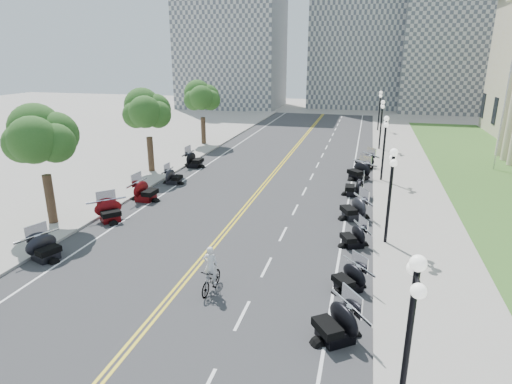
# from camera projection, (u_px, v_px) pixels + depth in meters

# --- Properties ---
(ground) EXTENTS (160.00, 160.00, 0.00)m
(ground) POSITION_uv_depth(u_px,v_px,m) (202.00, 259.00, 20.66)
(ground) COLOR gray
(road) EXTENTS (16.00, 90.00, 0.01)m
(road) POSITION_uv_depth(u_px,v_px,m) (255.00, 196.00, 29.87)
(road) COLOR #333335
(road) RESTS_ON ground
(centerline_yellow_a) EXTENTS (0.12, 90.00, 0.00)m
(centerline_yellow_a) POSITION_uv_depth(u_px,v_px,m) (253.00, 196.00, 29.90)
(centerline_yellow_a) COLOR yellow
(centerline_yellow_a) RESTS_ON road
(centerline_yellow_b) EXTENTS (0.12, 90.00, 0.00)m
(centerline_yellow_b) POSITION_uv_depth(u_px,v_px,m) (256.00, 196.00, 29.84)
(centerline_yellow_b) COLOR yellow
(centerline_yellow_b) RESTS_ON road
(edge_line_north) EXTENTS (0.12, 90.00, 0.00)m
(edge_line_north) POSITION_uv_depth(u_px,v_px,m) (348.00, 204.00, 28.33)
(edge_line_north) COLOR white
(edge_line_north) RESTS_ON road
(edge_line_south) EXTENTS (0.12, 90.00, 0.00)m
(edge_line_south) POSITION_uv_depth(u_px,v_px,m) (171.00, 189.00, 31.40)
(edge_line_south) COLOR white
(edge_line_south) RESTS_ON road
(lane_dash_5) EXTENTS (0.12, 2.00, 0.00)m
(lane_dash_5) POSITION_uv_depth(u_px,v_px,m) (242.00, 315.00, 16.20)
(lane_dash_5) COLOR white
(lane_dash_5) RESTS_ON road
(lane_dash_6) EXTENTS (0.12, 2.00, 0.00)m
(lane_dash_6) POSITION_uv_depth(u_px,v_px,m) (266.00, 267.00, 19.89)
(lane_dash_6) COLOR white
(lane_dash_6) RESTS_ON road
(lane_dash_7) EXTENTS (0.12, 2.00, 0.00)m
(lane_dash_7) POSITION_uv_depth(u_px,v_px,m) (283.00, 234.00, 23.57)
(lane_dash_7) COLOR white
(lane_dash_7) RESTS_ON road
(lane_dash_8) EXTENTS (0.12, 2.00, 0.00)m
(lane_dash_8) POSITION_uv_depth(u_px,v_px,m) (295.00, 210.00, 27.26)
(lane_dash_8) COLOR white
(lane_dash_8) RESTS_ON road
(lane_dash_9) EXTENTS (0.12, 2.00, 0.00)m
(lane_dash_9) POSITION_uv_depth(u_px,v_px,m) (304.00, 191.00, 30.94)
(lane_dash_9) COLOR white
(lane_dash_9) RESTS_ON road
(lane_dash_10) EXTENTS (0.12, 2.00, 0.00)m
(lane_dash_10) POSITION_uv_depth(u_px,v_px,m) (312.00, 177.00, 34.63)
(lane_dash_10) COLOR white
(lane_dash_10) RESTS_ON road
(lane_dash_11) EXTENTS (0.12, 2.00, 0.00)m
(lane_dash_11) POSITION_uv_depth(u_px,v_px,m) (318.00, 165.00, 38.31)
(lane_dash_11) COLOR white
(lane_dash_11) RESTS_ON road
(lane_dash_12) EXTENTS (0.12, 2.00, 0.00)m
(lane_dash_12) POSITION_uv_depth(u_px,v_px,m) (322.00, 155.00, 42.00)
(lane_dash_12) COLOR white
(lane_dash_12) RESTS_ON road
(lane_dash_13) EXTENTS (0.12, 2.00, 0.00)m
(lane_dash_13) POSITION_uv_depth(u_px,v_px,m) (326.00, 147.00, 45.68)
(lane_dash_13) COLOR white
(lane_dash_13) RESTS_ON road
(lane_dash_14) EXTENTS (0.12, 2.00, 0.00)m
(lane_dash_14) POSITION_uv_depth(u_px,v_px,m) (330.00, 140.00, 49.37)
(lane_dash_14) COLOR white
(lane_dash_14) RESTS_ON road
(lane_dash_15) EXTENTS (0.12, 2.00, 0.00)m
(lane_dash_15) POSITION_uv_depth(u_px,v_px,m) (333.00, 134.00, 53.05)
(lane_dash_15) COLOR white
(lane_dash_15) RESTS_ON road
(lane_dash_16) EXTENTS (0.12, 2.00, 0.00)m
(lane_dash_16) POSITION_uv_depth(u_px,v_px,m) (335.00, 129.00, 56.74)
(lane_dash_16) COLOR white
(lane_dash_16) RESTS_ON road
(lane_dash_17) EXTENTS (0.12, 2.00, 0.00)m
(lane_dash_17) POSITION_uv_depth(u_px,v_px,m) (338.00, 125.00, 60.43)
(lane_dash_17) COLOR white
(lane_dash_17) RESTS_ON road
(lane_dash_18) EXTENTS (0.12, 2.00, 0.00)m
(lane_dash_18) POSITION_uv_depth(u_px,v_px,m) (340.00, 121.00, 64.11)
(lane_dash_18) COLOR white
(lane_dash_18) RESTS_ON road
(lane_dash_19) EXTENTS (0.12, 2.00, 0.00)m
(lane_dash_19) POSITION_uv_depth(u_px,v_px,m) (342.00, 117.00, 67.80)
(lane_dash_19) COLOR white
(lane_dash_19) RESTS_ON road
(sidewalk_north) EXTENTS (5.00, 90.00, 0.15)m
(sidewalk_north) POSITION_uv_depth(u_px,v_px,m) (413.00, 208.00, 27.33)
(sidewalk_north) COLOR #9E9991
(sidewalk_north) RESTS_ON ground
(sidewalk_south) EXTENTS (5.00, 90.00, 0.15)m
(sidewalk_south) POSITION_uv_depth(u_px,v_px,m) (121.00, 184.00, 32.37)
(sidewalk_south) COLOR #9E9991
(sidewalk_south) RESTS_ON ground
(lawn) EXTENTS (9.00, 60.00, 0.10)m
(lawn) POSITION_uv_depth(u_px,v_px,m) (500.00, 182.00, 33.03)
(lawn) COLOR #356023
(lawn) RESTS_ON ground
(distant_block_a) EXTENTS (18.00, 14.00, 26.00)m
(distant_block_a) POSITION_uv_depth(u_px,v_px,m) (232.00, 34.00, 78.12)
(distant_block_a) COLOR gray
(distant_block_a) RESTS_ON ground
(distant_block_b) EXTENTS (16.00, 12.00, 30.00)m
(distant_block_b) POSITION_uv_depth(u_px,v_px,m) (357.00, 23.00, 77.76)
(distant_block_b) COLOR gray
(distant_block_b) RESTS_ON ground
(distant_block_c) EXTENTS (20.00, 14.00, 22.00)m
(distant_block_c) POSITION_uv_depth(u_px,v_px,m) (464.00, 45.00, 71.90)
(distant_block_c) COLOR gray
(distant_block_c) RESTS_ON ground
(street_lamp_1) EXTENTS (0.50, 1.20, 4.90)m
(street_lamp_1) POSITION_uv_depth(u_px,v_px,m) (407.00, 348.00, 10.43)
(street_lamp_1) COLOR black
(street_lamp_1) RESTS_ON sidewalk_north
(street_lamp_2) EXTENTS (0.50, 1.20, 4.90)m
(street_lamp_2) POSITION_uv_depth(u_px,v_px,m) (389.00, 197.00, 21.49)
(street_lamp_2) COLOR black
(street_lamp_2) RESTS_ON sidewalk_north
(street_lamp_3) EXTENTS (0.50, 1.20, 4.90)m
(street_lamp_3) POSITION_uv_depth(u_px,v_px,m) (384.00, 149.00, 32.54)
(street_lamp_3) COLOR black
(street_lamp_3) RESTS_ON sidewalk_north
(street_lamp_4) EXTENTS (0.50, 1.20, 4.90)m
(street_lamp_4) POSITION_uv_depth(u_px,v_px,m) (381.00, 125.00, 43.60)
(street_lamp_4) COLOR black
(street_lamp_4) RESTS_ON sidewalk_north
(street_lamp_5) EXTENTS (0.50, 1.20, 4.90)m
(street_lamp_5) POSITION_uv_depth(u_px,v_px,m) (379.00, 111.00, 54.65)
(street_lamp_5) COLOR black
(street_lamp_5) RESTS_ON sidewalk_north
(flagpole) EXTENTS (1.10, 0.20, 10.00)m
(flagpole) POSITION_uv_depth(u_px,v_px,m) (504.00, 111.00, 35.08)
(flagpole) COLOR silver
(flagpole) RESTS_ON ground
(tree_2) EXTENTS (4.80, 4.80, 9.20)m
(tree_2) POSITION_uv_depth(u_px,v_px,m) (42.00, 144.00, 23.45)
(tree_2) COLOR #235619
(tree_2) RESTS_ON sidewalk_south
(tree_3) EXTENTS (4.80, 4.80, 9.20)m
(tree_3) POSITION_uv_depth(u_px,v_px,m) (148.00, 116.00, 34.50)
(tree_3) COLOR #235619
(tree_3) RESTS_ON sidewalk_south
(tree_4) EXTENTS (4.80, 4.80, 9.20)m
(tree_4) POSITION_uv_depth(u_px,v_px,m) (202.00, 101.00, 45.56)
(tree_4) COLOR #235619
(tree_4) RESTS_ON sidewalk_south
(motorcycle_n_4) EXTENTS (2.90, 2.90, 1.45)m
(motorcycle_n_4) POSITION_uv_depth(u_px,v_px,m) (336.00, 321.00, 14.63)
(motorcycle_n_4) COLOR black
(motorcycle_n_4) RESTS_ON road
(motorcycle_n_5) EXTENTS (2.51, 2.51, 1.25)m
(motorcycle_n_5) POSITION_uv_depth(u_px,v_px,m) (349.00, 277.00, 17.78)
(motorcycle_n_5) COLOR black
(motorcycle_n_5) RESTS_ON road
(motorcycle_n_6) EXTENTS (2.37, 2.37, 1.24)m
(motorcycle_n_6) POSITION_uv_depth(u_px,v_px,m) (353.00, 235.00, 21.90)
(motorcycle_n_6) COLOR black
(motorcycle_n_6) RESTS_ON road
(motorcycle_n_7) EXTENTS (2.87, 2.87, 1.48)m
(motorcycle_n_7) POSITION_uv_depth(u_px,v_px,m) (354.00, 207.00, 25.55)
(motorcycle_n_7) COLOR black
(motorcycle_n_7) RESTS_ON road
(motorcycle_n_8) EXTENTS (2.05, 2.05, 1.40)m
(motorcycle_n_8) POSITION_uv_depth(u_px,v_px,m) (355.00, 186.00, 29.80)
(motorcycle_n_8) COLOR black
(motorcycle_n_8) RESTS_ON road
(motorcycle_n_9) EXTENTS (3.16, 3.16, 1.57)m
(motorcycle_n_9) POSITION_uv_depth(u_px,v_px,m) (359.00, 170.00, 33.69)
(motorcycle_n_9) COLOR black
(motorcycle_n_9) RESTS_ON road
(motorcycle_n_10) EXTENTS (2.91, 2.91, 1.47)m
(motorcycle_n_10) POSITION_uv_depth(u_px,v_px,m) (365.00, 160.00, 36.93)
(motorcycle_n_10) COLOR black
(motorcycle_n_10) RESTS_ON road
(motorcycle_s_5) EXTENTS (2.51, 2.51, 1.37)m
(motorcycle_s_5) POSITION_uv_depth(u_px,v_px,m) (45.00, 246.00, 20.45)
(motorcycle_s_5) COLOR black
(motorcycle_s_5) RESTS_ON road
(motorcycle_s_6) EXTENTS (2.85, 2.85, 1.41)m
(motorcycle_s_6) POSITION_uv_depth(u_px,v_px,m) (109.00, 210.00, 25.21)
(motorcycle_s_6) COLOR #590A0C
(motorcycle_s_6) RESTS_ON road
(motorcycle_s_7) EXTENTS (2.26, 2.26, 1.52)m
(motorcycle_s_7) POSITION_uv_depth(u_px,v_px,m) (145.00, 190.00, 28.76)
(motorcycle_s_7) COLOR #590A0C
(motorcycle_s_7) RESTS_ON road
(motorcycle_s_8) EXTENTS (1.80, 1.80, 1.26)m
(motorcycle_s_8) POSITION_uv_depth(u_px,v_px,m) (173.00, 176.00, 32.58)
(motorcycle_s_8) COLOR black
(motorcycle_s_8) RESTS_ON road
(motorcycle_s_9) EXTENTS (2.22, 2.22, 1.49)m
(motorcycle_s_9) POSITION_uv_depth(u_px,v_px,m) (194.00, 159.00, 37.42)
(motorcycle_s_9) COLOR black
(motorcycle_s_9) RESTS_ON road
(bicycle) EXTENTS (0.65, 1.87, 1.10)m
(bicycle) POSITION_uv_depth(u_px,v_px,m) (211.00, 279.00, 17.71)
(bicycle) COLOR #A51414
(bicycle) RESTS_ON road
(cyclist_rider) EXTENTS (0.62, 0.41, 1.70)m
(cyclist_rider) POSITION_uv_depth(u_px,v_px,m) (210.00, 249.00, 17.28)
(cyclist_rider) COLOR white
(cyclist_rider) RESTS_ON bicycle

